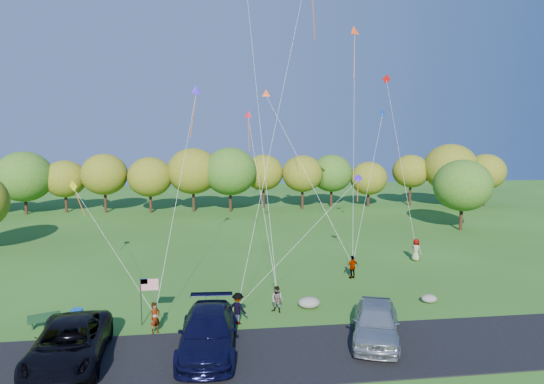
{
  "coord_description": "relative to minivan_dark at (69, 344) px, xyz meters",
  "views": [
    {
      "loc": [
        -2.28,
        -25.23,
        10.34
      ],
      "look_at": [
        1.81,
        6.0,
        6.4
      ],
      "focal_mm": 32.0,
      "sensor_mm": 36.0,
      "label": 1
    }
  ],
  "objects": [
    {
      "name": "flyer_e",
      "position": [
        22.68,
        14.68,
        -0.08
      ],
      "size": [
        0.97,
        1.05,
        1.8
      ],
      "primitive_type": "imported",
      "rotation": [
        0.0,
        0.0,
        2.17
      ],
      "color": "#4C4C59",
      "rests_on": "ground"
    },
    {
      "name": "flyer_b",
      "position": [
        10.06,
        5.07,
        -0.21
      ],
      "size": [
        0.95,
        0.9,
        1.54
      ],
      "primitive_type": "imported",
      "rotation": [
        0.0,
        0.0,
        -0.6
      ],
      "color": "#4C4C59",
      "rests_on": "ground"
    },
    {
      "name": "boulder_near",
      "position": [
        12.02,
        5.51,
        -0.66
      ],
      "size": [
        1.3,
        1.02,
        0.65
      ],
      "primitive_type": "ellipsoid",
      "color": "gray",
      "rests_on": "ground"
    },
    {
      "name": "flyer_c",
      "position": [
        7.72,
        3.71,
        -0.12
      ],
      "size": [
        1.25,
        1.23,
        1.72
      ],
      "primitive_type": "imported",
      "rotation": [
        0.0,
        0.0,
        2.4
      ],
      "color": "#4C4C59",
      "rests_on": "ground"
    },
    {
      "name": "boulder_far",
      "position": [
        19.45,
        5.46,
        -0.73
      ],
      "size": [
        0.95,
        0.79,
        0.5
      ],
      "primitive_type": "ellipsoid",
      "color": "gray",
      "rests_on": "ground"
    },
    {
      "name": "minivan_dark",
      "position": [
        0.0,
        0.0,
        0.0
      ],
      "size": [
        3.44,
        6.8,
        1.84
      ],
      "primitive_type": "imported",
      "rotation": [
        0.0,
        0.0,
        0.06
      ],
      "color": "black",
      "rests_on": "asphalt_lane"
    },
    {
      "name": "treeline",
      "position": [
        8.18,
        39.66,
        3.78
      ],
      "size": [
        77.17,
        27.81,
        8.33
      ],
      "color": "#3C2215",
      "rests_on": "ground"
    },
    {
      "name": "flag_assembly",
      "position": [
        2.87,
        4.15,
        0.97
      ],
      "size": [
        0.96,
        0.62,
        2.6
      ],
      "color": "black",
      "rests_on": "ground"
    },
    {
      "name": "trash_barrel",
      "position": [
        -0.81,
        4.47,
        -0.51
      ],
      "size": [
        0.63,
        0.63,
        0.95
      ],
      "primitive_type": "cylinder",
      "color": "#0B4AA9",
      "rests_on": "ground"
    },
    {
      "name": "minivan_silver",
      "position": [
        14.34,
        0.56,
        0.01
      ],
      "size": [
        3.9,
        5.91,
        1.87
      ],
      "primitive_type": "imported",
      "rotation": [
        0.0,
        0.0,
        -0.34
      ],
      "color": "#A3A8AE",
      "rests_on": "asphalt_lane"
    },
    {
      "name": "kites_aloft",
      "position": [
        12.08,
        16.18,
        17.57
      ],
      "size": [
        24.35,
        7.27,
        20.24
      ],
      "color": "#DC186E",
      "rests_on": "ground"
    },
    {
      "name": "flyer_d",
      "position": [
        16.26,
        10.81,
        -0.16
      ],
      "size": [
        1.05,
        0.7,
        1.65
      ],
      "primitive_type": "imported",
      "rotation": [
        0.0,
        0.0,
        3.48
      ],
      "color": "#4C4C59",
      "rests_on": "ground"
    },
    {
      "name": "flyer_a",
      "position": [
        3.43,
        2.97,
        -0.15
      ],
      "size": [
        0.7,
        0.72,
        1.66
      ],
      "primitive_type": "imported",
      "rotation": [
        0.0,
        0.0,
        0.83
      ],
      "color": "#4C4C59",
      "rests_on": "ground"
    },
    {
      "name": "minivan_navy",
      "position": [
        6.12,
        0.46,
        0.01
      ],
      "size": [
        3.05,
        6.61,
        1.87
      ],
      "primitive_type": "imported",
      "rotation": [
        0.0,
        0.0,
        -0.07
      ],
      "color": "black",
      "rests_on": "asphalt_lane"
    },
    {
      "name": "park_bench",
      "position": [
        -2.42,
        4.34,
        -0.51
      ],
      "size": [
        1.55,
        0.83,
        0.88
      ],
      "rotation": [
        0.0,
        0.0,
        0.38
      ],
      "color": "#12311A",
      "rests_on": "ground"
    },
    {
      "name": "ground",
      "position": [
        8.56,
        3.77,
        -0.98
      ],
      "size": [
        140.0,
        140.0,
        0.0
      ],
      "primitive_type": "plane",
      "color": "#2B5418",
      "rests_on": "ground"
    },
    {
      "name": "asphalt_lane",
      "position": [
        8.56,
        -0.23,
        -0.95
      ],
      "size": [
        44.0,
        6.0,
        0.06
      ],
      "primitive_type": "cube",
      "color": "black",
      "rests_on": "ground"
    }
  ]
}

